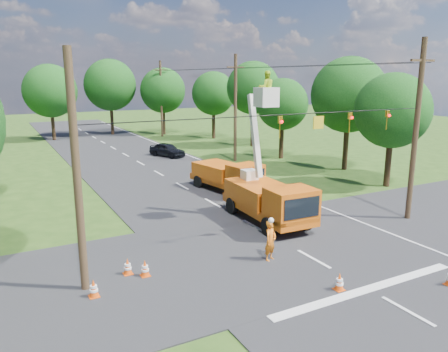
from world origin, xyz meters
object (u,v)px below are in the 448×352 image
traffic_cone_3 (227,188)px  tree_right_c (282,104)px  tree_right_d (253,88)px  tree_far_a (50,91)px  traffic_cone_7 (228,171)px  tree_right_b (349,95)px  traffic_cone_6 (94,289)px  pole_right_mid (235,107)px  pole_right_far (161,98)px  tree_far_b (110,85)px  traffic_cone_0 (339,282)px  distant_car (167,150)px  tree_right_e (213,93)px  traffic_cone_2 (253,203)px  second_truck (228,175)px  ground_worker (270,241)px  tree_right_a (393,111)px  bucket_truck (269,192)px  tree_far_c (163,90)px  traffic_cone_4 (145,268)px  pole_left (77,175)px  traffic_cone_5 (128,267)px

traffic_cone_3 → tree_right_c: size_ratio=0.09×
tree_right_d → tree_far_a: tree_right_d is taller
traffic_cone_7 → tree_right_b: bearing=-14.5°
traffic_cone_6 → pole_right_mid: pole_right_mid is taller
pole_right_far → tree_far_b: 7.63m
traffic_cone_0 → distant_car: bearing=81.4°
tree_right_b → tree_right_e: 23.04m
traffic_cone_7 → traffic_cone_2: bearing=-108.9°
tree_right_c → second_truck: bearing=-141.1°
traffic_cone_2 → traffic_cone_3: (0.29, 3.96, 0.00)m
ground_worker → tree_right_a: size_ratio=0.22×
bucket_truck → traffic_cone_2: 2.97m
traffic_cone_7 → tree_far_b: 31.07m
second_truck → tree_far_c: tree_far_c is taller
tree_right_b → tree_right_e: (-1.20, 23.00, -0.62)m
distant_car → traffic_cone_2: 19.51m
distant_car → traffic_cone_4: distant_car is taller
traffic_cone_0 → tree_right_a: tree_right_a is taller
pole_right_mid → tree_far_b: 25.65m
tree_far_a → second_truck: bearing=-77.3°
bucket_truck → distant_car: 22.15m
second_truck → traffic_cone_4: (-9.49, -10.30, -0.80)m
traffic_cone_6 → pole_right_mid: 27.82m
pole_left → tree_right_d: tree_right_d is taller
bucket_truck → pole_left: pole_left is taller
traffic_cone_7 → traffic_cone_6: bearing=-132.4°
traffic_cone_2 → traffic_cone_5: same height
second_truck → traffic_cone_3: bearing=-136.1°
second_truck → tree_far_c: size_ratio=0.68×
traffic_cone_3 → tree_right_e: size_ratio=0.08×
bucket_truck → tree_right_e: bearing=70.7°
ground_worker → traffic_cone_5: (-5.97, 1.56, -0.56)m
tree_right_c → tree_far_b: bearing=111.4°
second_truck → tree_right_b: tree_right_b is taller
traffic_cone_2 → traffic_cone_4: size_ratio=1.00×
second_truck → tree_far_b: (0.64, 34.75, 5.65)m
traffic_cone_2 → traffic_cone_4: bearing=-146.5°
pole_right_far → tree_far_a: bearing=167.5°
tree_right_b → tree_far_a: 36.89m
traffic_cone_6 → tree_right_e: bearing=57.1°
tree_right_d → traffic_cone_2: bearing=-121.7°
traffic_cone_2 → pole_right_far: size_ratio=0.07×
tree_far_a → tree_far_b: 8.27m
pole_right_far → tree_far_a: pole_right_far is taller
tree_far_b → traffic_cone_0: bearing=-94.6°
tree_right_b → pole_left: bearing=-153.9°
distant_car → pole_left: (-13.05, -25.25, 3.80)m
ground_worker → pole_right_mid: bearing=39.1°
second_truck → tree_right_e: tree_right_e is taller
distant_car → traffic_cone_4: bearing=-135.5°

